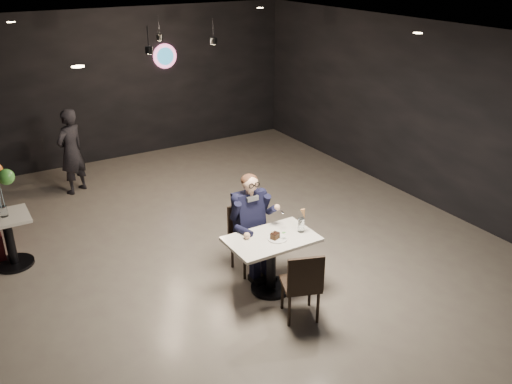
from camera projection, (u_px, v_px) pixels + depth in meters
floor at (237, 243)px, 8.06m from camera, size 9.00×9.00×0.00m
wall_sign at (165, 56)px, 11.13m from camera, size 0.50×0.06×0.50m
pendant_lights at (173, 28)px, 8.46m from camera, size 1.40×1.20×0.36m
main_table at (271, 264)px, 6.81m from camera, size 1.10×0.70×0.75m
chair_far at (249, 240)px, 7.21m from camera, size 0.42×0.46×0.92m
chair_near at (300, 283)px, 6.28m from camera, size 0.55×0.58×0.92m
seated_man at (249, 222)px, 7.10m from camera, size 0.60×0.80×1.44m
dessert_plate at (277, 239)px, 6.63m from camera, size 0.24×0.24×0.01m
cake_slice at (275, 236)px, 6.61m from camera, size 0.12×0.11×0.07m
mint_leaf at (284, 233)px, 6.59m from camera, size 0.06×0.04×0.01m
sundae_glass at (301, 225)px, 6.77m from camera, size 0.08×0.08×0.18m
wafer_cone at (304, 214)px, 6.72m from camera, size 0.07×0.07×0.12m
side_table at (10, 241)px, 7.35m from camera, size 0.60×0.60×0.75m
balloon_vase at (4, 211)px, 7.17m from camera, size 0.10×0.10×0.15m
passerby at (71, 151)px, 9.49m from camera, size 0.67×0.61×1.53m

